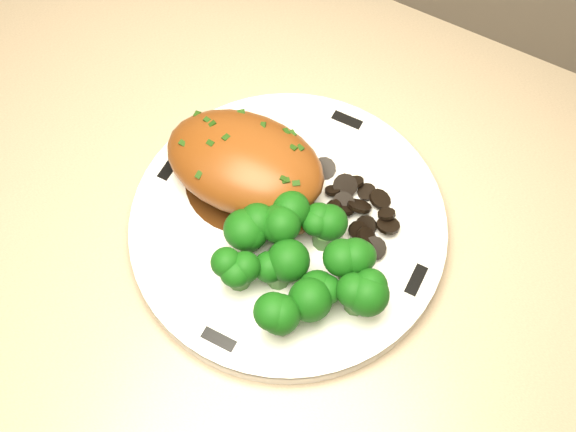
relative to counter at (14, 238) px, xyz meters
The scene contains 10 objects.
counter is the anchor object (origin of this frame).
plate 0.67m from the counter, ahead, with size 0.27×0.27×0.02m, color white.
rim_accent_0 0.77m from the counter, ahead, with size 0.03×0.01×0.00m, color black.
rim_accent_1 0.69m from the counter, 15.70° to the left, with size 0.03×0.01×0.00m, color black.
rim_accent_2 0.60m from the counter, ahead, with size 0.03×0.01×0.00m, color black.
rim_accent_3 0.69m from the counter, 11.44° to the right, with size 0.03×0.01×0.00m, color black.
gravy_pool 0.65m from the counter, ahead, with size 0.11×0.11×0.00m, color #3B1E0A.
chicken_breast 0.67m from the counter, ahead, with size 0.15×0.11×0.05m.
mushroom_pile 0.71m from the counter, ahead, with size 0.08×0.06×0.02m.
broccoli_florets 0.72m from the counter, ahead, with size 0.13×0.11×0.04m.
Camera 1 is at (0.69, 1.44, 1.49)m, focal length 45.00 mm.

